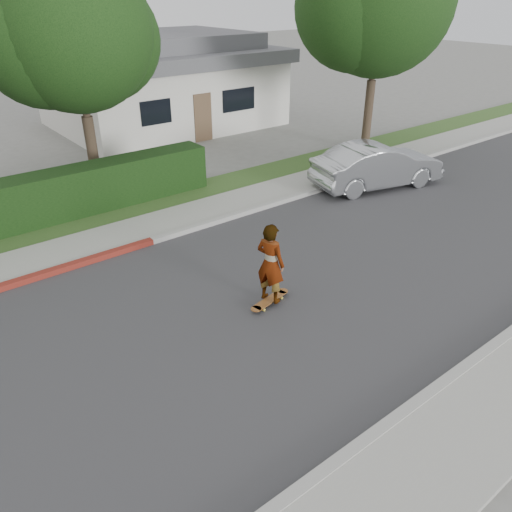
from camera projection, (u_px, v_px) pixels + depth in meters
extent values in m
plane|color=slate|center=(202.00, 328.00, 10.33)|extent=(120.00, 120.00, 0.00)
cube|color=#2D2D30|center=(202.00, 327.00, 10.33)|extent=(60.00, 8.00, 0.01)
cube|color=#9E9E99|center=(350.00, 453.00, 7.46)|extent=(60.00, 0.20, 0.15)
cube|color=gray|center=(399.00, 496.00, 6.84)|extent=(60.00, 1.60, 0.12)
cube|color=#9E9E99|center=(118.00, 252.00, 13.13)|extent=(60.00, 0.20, 0.15)
cube|color=gray|center=(104.00, 240.00, 13.76)|extent=(60.00, 1.60, 0.12)
cube|color=#2D4C1E|center=(82.00, 222.00, 14.87)|extent=(60.00, 1.60, 0.10)
cylinder|color=#33261C|center=(93.00, 154.00, 16.77)|extent=(0.36, 0.36, 2.52)
cylinder|color=#33261C|center=(84.00, 96.00, 15.87)|extent=(0.24, 0.24, 2.10)
sphere|color=black|center=(73.00, 31.00, 14.97)|extent=(4.80, 4.80, 4.80)
sphere|color=black|center=(43.00, 39.00, 14.91)|extent=(4.08, 4.08, 4.08)
sphere|color=black|center=(99.00, 40.00, 15.81)|extent=(3.84, 3.84, 3.84)
cylinder|color=#33261C|center=(368.00, 116.00, 20.93)|extent=(0.36, 0.36, 2.88)
cylinder|color=#33261C|center=(374.00, 61.00, 19.91)|extent=(0.24, 0.24, 2.40)
sphere|color=black|center=(380.00, 1.00, 18.88)|extent=(5.60, 5.60, 5.60)
sphere|color=black|center=(357.00, 7.00, 18.82)|extent=(4.76, 4.76, 4.76)
sphere|color=black|center=(388.00, 9.00, 19.72)|extent=(4.48, 4.48, 4.48)
cube|color=beige|center=(162.00, 94.00, 25.03)|extent=(10.00, 8.00, 3.00)
cube|color=#4C4C51|center=(159.00, 55.00, 24.18)|extent=(10.60, 8.60, 0.60)
cube|color=#4C4C51|center=(158.00, 42.00, 23.89)|extent=(8.40, 6.40, 0.80)
cube|color=black|center=(156.00, 112.00, 20.85)|extent=(1.40, 0.06, 1.00)
cube|color=black|center=(239.00, 100.00, 23.18)|extent=(1.80, 0.06, 1.00)
cube|color=brown|center=(203.00, 118.00, 22.36)|extent=(0.90, 0.06, 2.10)
cylinder|color=gold|center=(264.00, 310.00, 10.83)|extent=(0.07, 0.05, 0.06)
cylinder|color=gold|center=(258.00, 307.00, 10.93)|extent=(0.07, 0.05, 0.06)
cylinder|color=gold|center=(282.00, 298.00, 11.24)|extent=(0.07, 0.05, 0.06)
cylinder|color=gold|center=(276.00, 295.00, 11.35)|extent=(0.07, 0.05, 0.06)
cube|color=silver|center=(261.00, 307.00, 10.86)|extent=(0.09, 0.19, 0.03)
cube|color=silver|center=(279.00, 295.00, 11.27)|extent=(0.09, 0.19, 0.03)
cube|color=#632B16|center=(270.00, 300.00, 11.05)|extent=(0.97, 0.41, 0.02)
cylinder|color=#632B16|center=(256.00, 309.00, 10.74)|extent=(0.27, 0.27, 0.02)
cylinder|color=#632B16|center=(283.00, 291.00, 11.37)|extent=(0.27, 0.27, 0.02)
imported|color=white|center=(270.00, 263.00, 10.61)|extent=(0.61, 0.77, 1.83)
imported|color=#A6A9AD|center=(377.00, 166.00, 17.27)|extent=(4.88, 2.72, 1.52)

